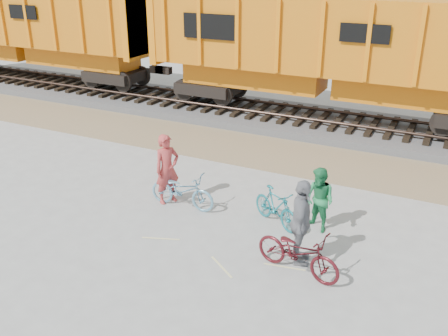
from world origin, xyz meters
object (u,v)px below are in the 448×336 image
at_px(bicycle_teal, 276,207).
at_px(bicycle_maroon, 298,252).
at_px(hopper_car_center, 332,49).
at_px(person_solo, 167,169).
at_px(hopper_car_left, 30,26).
at_px(person_woman, 301,223).
at_px(bicycle_blue, 182,190).
at_px(person_man, 319,200).

relative_size(bicycle_teal, bicycle_maroon, 0.83).
xyz_separation_m(hopper_car_center, person_solo, (-2.05, -8.07, -2.06)).
bearing_deg(hopper_car_left, person_woman, -28.57).
bearing_deg(bicycle_maroon, person_woman, 25.94).
bearing_deg(person_woman, bicycle_blue, 58.21).
bearing_deg(bicycle_teal, hopper_car_left, 93.07).
xyz_separation_m(hopper_car_left, bicycle_maroon, (17.12, -9.67, -2.50)).
bearing_deg(bicycle_blue, bicycle_maroon, -113.57).
xyz_separation_m(hopper_car_left, bicycle_teal, (15.98, -7.95, -2.53)).
height_order(bicycle_maroon, person_woman, person_woman).
height_order(bicycle_maroon, person_man, person_man).
bearing_deg(bicycle_teal, hopper_car_center, 36.52).
xyz_separation_m(hopper_car_center, bicycle_blue, (-1.55, -8.17, -2.52)).
relative_size(hopper_car_center, bicycle_maroon, 7.33).
height_order(person_solo, person_woman, person_woman).
xyz_separation_m(bicycle_maroon, person_man, (-0.15, 1.92, 0.29)).
distance_m(hopper_car_center, person_woman, 9.71).
xyz_separation_m(hopper_car_left, bicycle_blue, (13.45, -8.17, -2.52)).
relative_size(bicycle_blue, person_woman, 0.95).
relative_size(bicycle_maroon, person_woman, 0.99).
relative_size(bicycle_blue, bicycle_maroon, 0.96).
relative_size(bicycle_blue, person_solo, 0.97).
bearing_deg(hopper_car_center, bicycle_maroon, -77.62).
height_order(bicycle_teal, person_woman, person_woman).
height_order(hopper_car_center, person_solo, hopper_car_center).
xyz_separation_m(hopper_car_center, bicycle_maroon, (2.12, -9.67, -2.50)).
bearing_deg(person_man, hopper_car_left, -178.70).
bearing_deg(person_solo, bicycle_maroon, -81.92).
height_order(bicycle_maroon, person_solo, person_solo).
bearing_deg(bicycle_teal, person_solo, 121.81).
bearing_deg(hopper_car_center, person_solo, -104.27).
relative_size(bicycle_maroon, person_solo, 1.01).
xyz_separation_m(hopper_car_center, person_man, (1.98, -7.75, -2.21)).
xyz_separation_m(bicycle_maroon, person_solo, (-4.18, 1.60, 0.45)).
xyz_separation_m(bicycle_blue, bicycle_maroon, (3.68, -1.50, 0.02)).
relative_size(hopper_car_left, person_solo, 7.38).
bearing_deg(hopper_car_left, hopper_car_center, 0.00).
bearing_deg(bicycle_teal, bicycle_blue, 124.52).
distance_m(bicycle_teal, person_solo, 3.07).
xyz_separation_m(bicycle_blue, person_solo, (-0.50, 0.10, 0.47)).
relative_size(person_solo, person_woman, 0.99).
relative_size(person_man, person_woman, 0.83).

